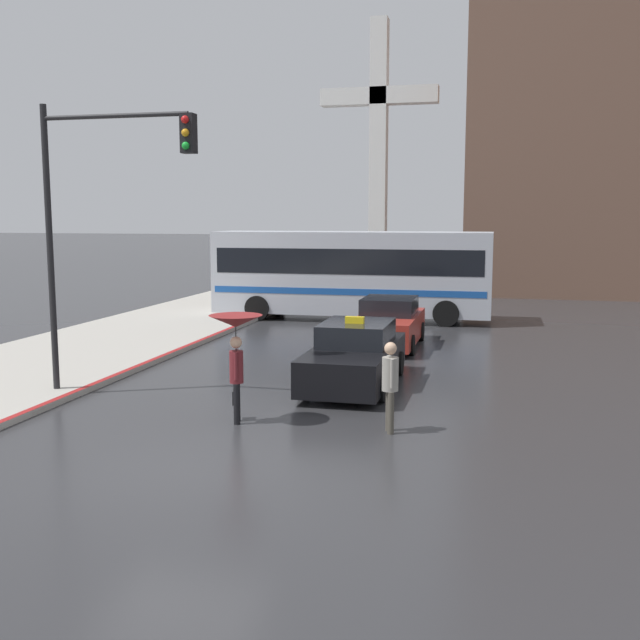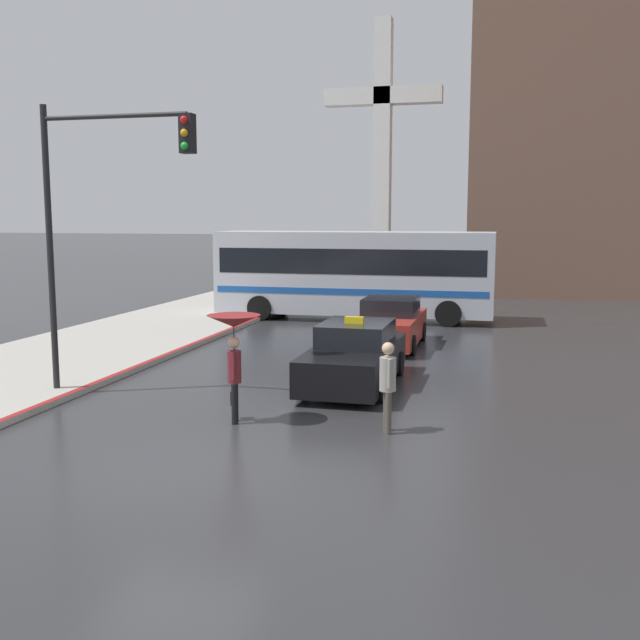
% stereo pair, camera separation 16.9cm
% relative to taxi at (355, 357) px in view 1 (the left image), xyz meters
% --- Properties ---
extents(ground_plane, '(300.00, 300.00, 0.00)m').
position_rel_taxi_xyz_m(ground_plane, '(-1.55, -6.64, -0.69)').
color(ground_plane, '#2D2D30').
extents(taxi, '(1.91, 4.65, 1.65)m').
position_rel_taxi_xyz_m(taxi, '(0.00, 0.00, 0.00)').
color(taxi, black).
rests_on(taxi, ground_plane).
extents(sedan_red, '(1.91, 4.31, 1.49)m').
position_rel_taxi_xyz_m(sedan_red, '(-0.03, 5.55, -0.00)').
color(sedan_red, '#A52D23').
rests_on(sedan_red, ground_plane).
extents(city_bus, '(10.67, 2.76, 3.39)m').
position_rel_taxi_xyz_m(city_bus, '(-2.35, 11.33, 1.19)').
color(city_bus, '#B2B7C1').
rests_on(city_bus, ground_plane).
extents(pedestrian_with_umbrella, '(1.03, 1.03, 2.11)m').
position_rel_taxi_xyz_m(pedestrian_with_umbrella, '(-1.60, -3.74, 1.03)').
color(pedestrian_with_umbrella, black).
rests_on(pedestrian_with_umbrella, ground_plane).
extents(pedestrian_man, '(0.38, 0.45, 1.70)m').
position_rel_taxi_xyz_m(pedestrian_man, '(1.38, -3.69, 0.31)').
color(pedestrian_man, '#4C473D').
rests_on(pedestrian_man, ground_plane).
extents(traffic_light, '(3.55, 0.38, 6.36)m').
position_rel_taxi_xyz_m(traffic_light, '(-5.04, -2.49, 3.69)').
color(traffic_light, black).
rests_on(traffic_light, ground_plane).
extents(building_tower_near, '(12.44, 10.03, 26.44)m').
position_rel_taxi_xyz_m(building_tower_near, '(7.62, 25.38, 12.53)').
color(building_tower_near, brown).
rests_on(building_tower_near, ground_plane).
extents(monument_cross, '(6.34, 0.90, 14.41)m').
position_rel_taxi_xyz_m(monument_cross, '(-3.40, 23.87, 7.48)').
color(monument_cross, white).
rests_on(monument_cross, ground_plane).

